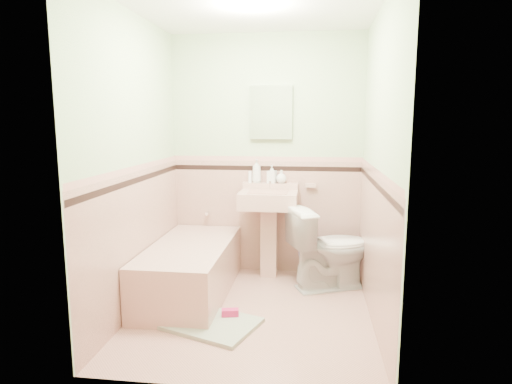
# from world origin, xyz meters

# --- Properties ---
(floor) EXTENTS (2.20, 2.20, 0.00)m
(floor) POSITION_xyz_m (0.00, 0.00, 0.00)
(floor) COLOR tan
(floor) RESTS_ON ground
(ceiling) EXTENTS (2.20, 2.20, 0.00)m
(ceiling) POSITION_xyz_m (0.00, 0.00, 2.50)
(ceiling) COLOR white
(ceiling) RESTS_ON ground
(wall_back) EXTENTS (2.50, 0.00, 2.50)m
(wall_back) POSITION_xyz_m (0.00, 1.10, 1.25)
(wall_back) COLOR beige
(wall_back) RESTS_ON ground
(wall_front) EXTENTS (2.50, 0.00, 2.50)m
(wall_front) POSITION_xyz_m (0.00, -1.10, 1.25)
(wall_front) COLOR beige
(wall_front) RESTS_ON ground
(wall_left) EXTENTS (0.00, 2.50, 2.50)m
(wall_left) POSITION_xyz_m (-1.00, 0.00, 1.25)
(wall_left) COLOR beige
(wall_left) RESTS_ON ground
(wall_right) EXTENTS (0.00, 2.50, 2.50)m
(wall_right) POSITION_xyz_m (1.00, 0.00, 1.25)
(wall_right) COLOR beige
(wall_right) RESTS_ON ground
(wainscot_back) EXTENTS (2.00, 0.00, 2.00)m
(wainscot_back) POSITION_xyz_m (0.00, 1.09, 0.60)
(wainscot_back) COLOR tan
(wainscot_back) RESTS_ON ground
(wainscot_front) EXTENTS (2.00, 0.00, 2.00)m
(wainscot_front) POSITION_xyz_m (0.00, -1.09, 0.60)
(wainscot_front) COLOR tan
(wainscot_front) RESTS_ON ground
(wainscot_left) EXTENTS (0.00, 2.20, 2.20)m
(wainscot_left) POSITION_xyz_m (-0.99, 0.00, 0.60)
(wainscot_left) COLOR tan
(wainscot_left) RESTS_ON ground
(wainscot_right) EXTENTS (0.00, 2.20, 2.20)m
(wainscot_right) POSITION_xyz_m (0.99, 0.00, 0.60)
(wainscot_right) COLOR tan
(wainscot_right) RESTS_ON ground
(accent_back) EXTENTS (2.00, 0.00, 2.00)m
(accent_back) POSITION_xyz_m (0.00, 1.08, 1.12)
(accent_back) COLOR black
(accent_back) RESTS_ON ground
(accent_front) EXTENTS (2.00, 0.00, 2.00)m
(accent_front) POSITION_xyz_m (0.00, -1.08, 1.12)
(accent_front) COLOR black
(accent_front) RESTS_ON ground
(accent_left) EXTENTS (0.00, 2.20, 2.20)m
(accent_left) POSITION_xyz_m (-0.98, 0.00, 1.12)
(accent_left) COLOR black
(accent_left) RESTS_ON ground
(accent_right) EXTENTS (0.00, 2.20, 2.20)m
(accent_right) POSITION_xyz_m (0.98, 0.00, 1.12)
(accent_right) COLOR black
(accent_right) RESTS_ON ground
(cap_back) EXTENTS (2.00, 0.00, 2.00)m
(cap_back) POSITION_xyz_m (0.00, 1.08, 1.22)
(cap_back) COLOR tan
(cap_back) RESTS_ON ground
(cap_front) EXTENTS (2.00, 0.00, 2.00)m
(cap_front) POSITION_xyz_m (0.00, -1.08, 1.22)
(cap_front) COLOR tan
(cap_front) RESTS_ON ground
(cap_left) EXTENTS (0.00, 2.20, 2.20)m
(cap_left) POSITION_xyz_m (-0.98, 0.00, 1.22)
(cap_left) COLOR tan
(cap_left) RESTS_ON ground
(cap_right) EXTENTS (0.00, 2.20, 2.20)m
(cap_right) POSITION_xyz_m (0.98, 0.00, 1.22)
(cap_right) COLOR tan
(cap_right) RESTS_ON ground
(bathtub) EXTENTS (0.70, 1.50, 0.45)m
(bathtub) POSITION_xyz_m (-0.63, 0.33, 0.23)
(bathtub) COLOR tan
(bathtub) RESTS_ON floor
(tub_faucet) EXTENTS (0.04, 0.12, 0.04)m
(tub_faucet) POSITION_xyz_m (-0.63, 1.05, 0.63)
(tub_faucet) COLOR silver
(tub_faucet) RESTS_ON wall_back
(sink) EXTENTS (0.58, 0.48, 0.91)m
(sink) POSITION_xyz_m (0.05, 0.86, 0.45)
(sink) COLOR tan
(sink) RESTS_ON floor
(sink_faucet) EXTENTS (0.02, 0.02, 0.10)m
(sink_faucet) POSITION_xyz_m (0.05, 1.00, 0.95)
(sink_faucet) COLOR silver
(sink_faucet) RESTS_ON sink
(medicine_cabinet) EXTENTS (0.44, 0.04, 0.55)m
(medicine_cabinet) POSITION_xyz_m (0.05, 1.07, 1.70)
(medicine_cabinet) COLOR white
(medicine_cabinet) RESTS_ON wall_back
(soap_dish) EXTENTS (0.11, 0.06, 0.04)m
(soap_dish) POSITION_xyz_m (0.47, 1.06, 0.95)
(soap_dish) COLOR tan
(soap_dish) RESTS_ON wall_back
(soap_bottle_left) EXTENTS (0.12, 0.12, 0.25)m
(soap_bottle_left) POSITION_xyz_m (-0.10, 1.04, 1.09)
(soap_bottle_left) COLOR #B2B2B2
(soap_bottle_left) RESTS_ON sink
(soap_bottle_mid) EXTENTS (0.10, 0.10, 0.19)m
(soap_bottle_mid) POSITION_xyz_m (0.06, 1.04, 1.07)
(soap_bottle_mid) COLOR #B2B2B2
(soap_bottle_mid) RESTS_ON sink
(soap_bottle_right) EXTENTS (0.11, 0.11, 0.14)m
(soap_bottle_right) POSITION_xyz_m (0.16, 1.04, 1.04)
(soap_bottle_right) COLOR #B2B2B2
(soap_bottle_right) RESTS_ON sink
(tube) EXTENTS (0.04, 0.04, 0.12)m
(tube) POSITION_xyz_m (-0.17, 1.04, 1.03)
(tube) COLOR white
(tube) RESTS_ON sink
(toilet) EXTENTS (0.90, 0.72, 0.80)m
(toilet) POSITION_xyz_m (0.67, 0.66, 0.40)
(toilet) COLOR white
(toilet) RESTS_ON floor
(bucket) EXTENTS (0.31, 0.31, 0.27)m
(bucket) POSITION_xyz_m (0.50, 0.89, 0.14)
(bucket) COLOR #1526A8
(bucket) RESTS_ON floor
(bath_mat) EXTENTS (0.92, 0.76, 0.03)m
(bath_mat) POSITION_xyz_m (-0.33, -0.27, 0.02)
(bath_mat) COLOR #9BA78B
(bath_mat) RESTS_ON floor
(shoe) EXTENTS (0.15, 0.09, 0.06)m
(shoe) POSITION_xyz_m (-0.16, -0.16, 0.06)
(shoe) COLOR #BF1E59
(shoe) RESTS_ON bath_mat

